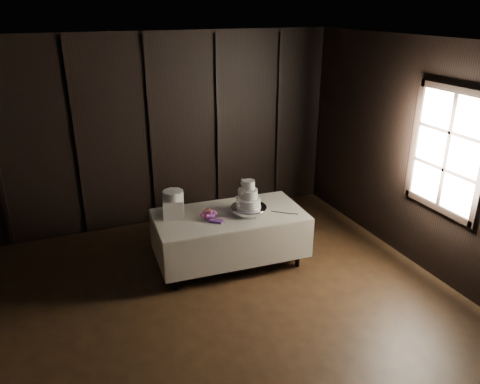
% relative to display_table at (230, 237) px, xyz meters
% --- Properties ---
extents(room, '(6.08, 7.08, 3.08)m').
position_rel_display_table_xyz_m(room, '(-0.61, -1.73, 1.08)').
color(room, black).
rests_on(room, ground).
extents(window, '(0.06, 1.16, 1.56)m').
position_rel_display_table_xyz_m(window, '(2.36, -1.23, 1.28)').
color(window, black).
rests_on(window, room).
extents(display_table, '(2.04, 1.15, 0.76)m').
position_rel_display_table_xyz_m(display_table, '(0.00, 0.00, 0.00)').
color(display_table, beige).
rests_on(display_table, ground).
extents(cake_stand, '(0.59, 0.59, 0.09)m').
position_rel_display_table_xyz_m(cake_stand, '(0.25, -0.07, 0.39)').
color(cake_stand, silver).
rests_on(cake_stand, display_table).
extents(wedding_cake, '(0.35, 0.31, 0.38)m').
position_rel_display_table_xyz_m(wedding_cake, '(0.22, -0.09, 0.58)').
color(wedding_cake, white).
rests_on(wedding_cake, cake_stand).
extents(bouquet, '(0.45, 0.46, 0.18)m').
position_rel_display_table_xyz_m(bouquet, '(-0.30, -0.06, 0.40)').
color(bouquet, '#BB4070').
rests_on(bouquet, display_table).
extents(box_pedestal, '(0.32, 0.32, 0.25)m').
position_rel_display_table_xyz_m(box_pedestal, '(-0.70, 0.21, 0.47)').
color(box_pedestal, white).
rests_on(box_pedestal, display_table).
extents(small_cake, '(0.31, 0.31, 0.11)m').
position_rel_display_table_xyz_m(small_cake, '(-0.70, 0.21, 0.65)').
color(small_cake, white).
rests_on(small_cake, box_pedestal).
extents(cake_knife, '(0.30, 0.26, 0.01)m').
position_rel_display_table_xyz_m(cake_knife, '(0.65, -0.24, 0.35)').
color(cake_knife, silver).
rests_on(cake_knife, display_table).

